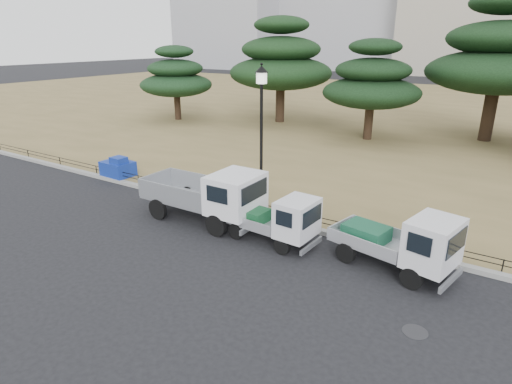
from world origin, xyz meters
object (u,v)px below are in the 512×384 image
Objects in this scene: truck_kei_front at (277,219)px; truck_kei_rear at (402,242)px; tarp_pile at (118,168)px; truck_large at (208,193)px; street_lamp at (261,117)px.

truck_kei_front is 0.86× the size of truck_kei_rear.
truck_kei_front reaches higher than tarp_pile.
truck_large is 1.44× the size of truck_kei_front.
truck_large is 7.31m from tarp_pile.
truck_kei_rear is (7.07, 0.18, -0.21)m from truck_large.
street_lamp is at bearing -1.32° from tarp_pile.
truck_large is 3.05× the size of tarp_pile.
tarp_pile is at bearing -174.44° from truck_kei_rear.
truck_large is at bearing -166.54° from truck_kei_rear.
street_lamp is 9.05m from tarp_pile.
truck_kei_front is at bearing -45.75° from street_lamp.
street_lamp reaches higher than tarp_pile.
truck_kei_rear reaches higher than tarp_pile.
street_lamp reaches higher than truck_large.
truck_large is at bearing -14.10° from tarp_pile.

